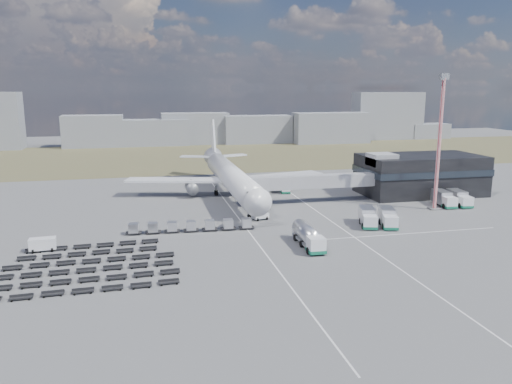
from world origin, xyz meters
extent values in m
plane|color=#565659|center=(0.00, 0.00, 0.00)|extent=(420.00, 420.00, 0.00)
cube|color=brown|center=(0.00, 110.00, 0.01)|extent=(420.00, 90.00, 0.01)
cube|color=silver|center=(-2.00, 5.00, 0.01)|extent=(0.25, 110.00, 0.01)
cube|color=silver|center=(16.00, 5.00, 0.01)|extent=(0.25, 110.00, 0.01)
cube|color=silver|center=(25.00, -8.00, 0.01)|extent=(40.00, 0.25, 0.01)
cube|color=black|center=(48.00, 24.00, 5.00)|extent=(30.00, 16.00, 10.00)
cube|color=#262D38|center=(48.00, 24.00, 6.20)|extent=(30.40, 16.40, 1.60)
cube|color=#939399|center=(36.00, 22.00, 9.50)|extent=(6.00, 6.00, 3.00)
cube|color=#939399|center=(18.10, 20.50, 5.10)|extent=(29.80, 3.00, 3.00)
cube|color=#939399|center=(4.70, 20.00, 5.10)|extent=(4.00, 3.60, 3.40)
cylinder|color=slate|center=(6.20, 20.50, 2.55)|extent=(0.70, 0.70, 5.10)
cylinder|color=black|center=(6.20, 20.50, 0.45)|extent=(1.40, 0.90, 1.40)
cylinder|color=white|center=(0.00, 30.00, 5.30)|extent=(5.60, 48.00, 5.60)
cone|color=white|center=(0.00, 3.50, 5.30)|extent=(5.60, 5.00, 5.60)
cone|color=white|center=(0.00, 58.00, 6.10)|extent=(5.60, 8.00, 5.60)
cube|color=black|center=(0.00, 5.50, 6.10)|extent=(2.20, 2.00, 0.80)
cube|color=white|center=(-13.00, 35.00, 4.10)|extent=(25.59, 11.38, 0.50)
cube|color=white|center=(13.00, 35.00, 4.10)|extent=(25.59, 11.38, 0.50)
cylinder|color=slate|center=(-9.50, 33.00, 2.40)|extent=(3.00, 5.00, 3.00)
cylinder|color=slate|center=(9.50, 33.00, 2.40)|extent=(3.00, 5.00, 3.00)
cube|color=white|center=(-5.50, 60.00, 6.50)|extent=(9.49, 5.63, 0.35)
cube|color=white|center=(5.50, 60.00, 6.50)|extent=(9.49, 5.63, 0.35)
cube|color=white|center=(0.00, 61.00, 11.80)|extent=(0.50, 9.06, 11.45)
cylinder|color=slate|center=(0.00, 9.00, 1.25)|extent=(0.50, 0.50, 2.50)
cylinder|color=slate|center=(-3.20, 34.00, 1.25)|extent=(0.60, 0.60, 2.50)
cylinder|color=slate|center=(3.20, 34.00, 1.25)|extent=(0.60, 0.60, 2.50)
cylinder|color=black|center=(0.00, 9.00, 0.50)|extent=(0.50, 1.20, 1.20)
cube|color=gray|center=(-81.04, 151.67, 12.51)|extent=(16.62, 12.00, 25.02)
cube|color=gray|center=(-42.73, 151.78, 7.27)|extent=(26.84, 12.00, 14.55)
cube|color=gray|center=(-19.31, 152.02, 6.11)|extent=(39.80, 12.00, 12.22)
cube|color=gray|center=(4.28, 153.99, 7.48)|extent=(31.88, 12.00, 14.96)
cube|color=gray|center=(34.59, 151.45, 6.74)|extent=(33.17, 12.00, 13.49)
cube|color=gray|center=(70.13, 143.64, 7.44)|extent=(37.25, 12.00, 14.88)
cube|color=gray|center=(106.39, 155.59, 12.26)|extent=(36.27, 12.00, 24.53)
cube|color=gray|center=(130.12, 155.15, 3.90)|extent=(21.45, 12.00, 7.79)
cube|color=white|center=(6.00, -15.25, 1.60)|extent=(2.68, 2.68, 2.54)
cube|color=#126A4B|center=(6.00, -15.25, 0.61)|extent=(2.79, 2.79, 0.55)
cylinder|color=silver|center=(6.06, -9.84, 2.10)|extent=(2.86, 8.32, 2.76)
cube|color=slate|center=(6.06, -9.84, 0.83)|extent=(2.75, 8.31, 0.39)
cylinder|color=black|center=(6.04, -11.49, 0.55)|extent=(2.89, 1.25, 1.21)
cube|color=white|center=(2.15, 8.00, 0.72)|extent=(3.57, 2.66, 1.44)
cube|color=white|center=(-37.84, -3.69, 1.13)|extent=(4.35, 2.25, 2.25)
cube|color=white|center=(14.67, 33.66, 1.48)|extent=(2.79, 5.74, 2.58)
cube|color=#126A4B|center=(14.67, 33.66, 0.42)|extent=(2.90, 5.84, 0.42)
cube|color=white|center=(20.98, -3.75, 1.49)|extent=(3.24, 3.17, 2.51)
cube|color=#126A4B|center=(20.98, -3.75, 0.51)|extent=(3.39, 3.31, 0.51)
cube|color=silver|center=(22.14, 0.08, 1.94)|extent=(4.14, 5.83, 2.97)
cube|color=white|center=(24.70, -4.87, 1.49)|extent=(3.24, 3.17, 2.51)
cube|color=#126A4B|center=(24.70, -4.87, 0.51)|extent=(3.39, 3.31, 0.51)
cube|color=silver|center=(25.86, -1.04, 1.94)|extent=(4.14, 5.83, 2.97)
cube|color=white|center=(45.95, 7.82, 1.45)|extent=(2.79, 2.69, 2.46)
cube|color=#126A4B|center=(45.95, 7.82, 0.50)|extent=(2.91, 2.81, 0.50)
cube|color=silver|center=(46.31, 11.72, 1.90)|extent=(3.15, 5.37, 2.91)
cube|color=white|center=(49.74, 7.47, 1.45)|extent=(2.79, 2.69, 2.46)
cube|color=#126A4B|center=(49.74, 7.47, 0.50)|extent=(2.91, 2.81, 0.50)
cube|color=silver|center=(50.10, 11.37, 1.90)|extent=(3.15, 5.37, 2.91)
cube|color=black|center=(-23.24, 2.87, 0.33)|extent=(2.96, 1.91, 0.20)
cube|color=silver|center=(-23.24, 2.87, 1.27)|extent=(1.86, 1.86, 1.66)
cube|color=black|center=(-19.71, 2.69, 0.33)|extent=(2.96, 1.91, 0.20)
cube|color=silver|center=(-19.71, 2.69, 1.27)|extent=(1.86, 1.86, 1.66)
cube|color=black|center=(-16.18, 2.51, 0.33)|extent=(2.96, 1.91, 0.20)
cube|color=silver|center=(-16.18, 2.51, 1.27)|extent=(1.86, 1.86, 1.66)
cube|color=black|center=(-12.65, 2.33, 0.33)|extent=(2.96, 1.91, 0.20)
cube|color=silver|center=(-12.65, 2.33, 1.27)|extent=(1.86, 1.86, 1.66)
cube|color=black|center=(-9.12, 2.15, 0.33)|extent=(2.96, 1.91, 0.20)
cube|color=silver|center=(-9.12, 2.15, 1.27)|extent=(1.86, 1.86, 1.66)
cube|color=black|center=(-5.59, 1.97, 0.33)|extent=(2.96, 1.91, 0.20)
cube|color=silver|center=(-5.59, 1.97, 1.27)|extent=(1.86, 1.86, 1.66)
cube|color=black|center=(-2.06, 1.79, 0.33)|extent=(2.96, 1.91, 0.20)
cube|color=silver|center=(-2.06, 1.79, 1.27)|extent=(1.86, 1.86, 1.66)
cube|color=black|center=(-29.47, -23.24, 0.34)|extent=(26.40, 2.56, 0.68)
cube|color=black|center=(-29.65, -19.28, 0.34)|extent=(26.40, 2.56, 0.68)
cube|color=black|center=(-29.82, -15.33, 0.34)|extent=(26.40, 2.56, 0.68)
cube|color=black|center=(-29.99, -11.38, 0.34)|extent=(26.40, 2.56, 0.68)
cube|color=black|center=(-30.17, -7.43, 0.34)|extent=(22.64, 2.40, 0.68)
cube|color=black|center=(-30.34, -3.48, 0.34)|extent=(22.64, 2.40, 0.68)
cylinder|color=red|center=(42.23, 7.99, 14.35)|extent=(0.80, 0.80, 28.70)
cube|color=slate|center=(42.23, 7.99, 29.04)|extent=(2.82, 1.65, 1.38)
cube|color=#565659|center=(42.23, 7.99, 0.17)|extent=(2.30, 2.30, 0.34)
camera|label=1|loc=(-20.88, -88.94, 26.63)|focal=35.00mm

